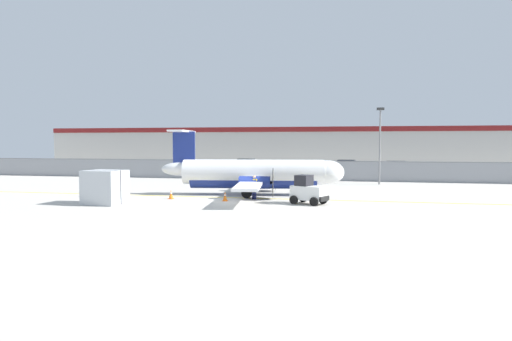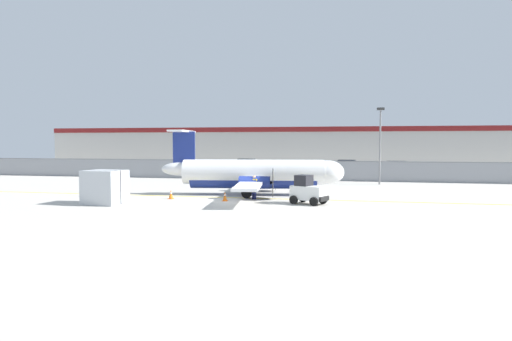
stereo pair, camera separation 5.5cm
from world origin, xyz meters
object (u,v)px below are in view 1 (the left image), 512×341
(traffic_cone_near_left, at_px, (171,194))
(commuter_airplane, at_px, (257,174))
(traffic_cone_near_right, at_px, (225,197))
(parked_car_2, at_px, (287,166))
(parked_car_3, at_px, (347,166))
(parked_car_0, at_px, (185,167))
(baggage_tug, at_px, (308,191))
(cargo_container, at_px, (105,187))
(apron_light_pole, at_px, (380,139))
(ground_crew_worker, at_px, (254,186))
(parked_car_1, at_px, (245,164))
(parked_car_4, at_px, (395,167))

(traffic_cone_near_left, bearing_deg, commuter_airplane, 34.17)
(traffic_cone_near_right, distance_m, parked_car_2, 29.34)
(parked_car_2, bearing_deg, commuter_airplane, 90.91)
(parked_car_3, bearing_deg, parked_car_0, -153.91)
(baggage_tug, xyz_separation_m, cargo_container, (-12.90, -2.73, 0.24))
(commuter_airplane, xyz_separation_m, traffic_cone_near_right, (-1.35, -4.06, -1.29))
(traffic_cone_near_right, xyz_separation_m, apron_light_pole, (11.03, 14.84, 3.99))
(ground_crew_worker, relative_size, cargo_container, 0.65)
(parked_car_1, bearing_deg, parked_car_0, 57.95)
(ground_crew_worker, height_order, parked_car_4, same)
(parked_car_3, bearing_deg, baggage_tug, -88.05)
(baggage_tug, distance_m, parked_car_2, 30.13)
(cargo_container, relative_size, apron_light_pole, 0.36)
(apron_light_pole, bearing_deg, commuter_airplane, -131.93)
(parked_car_2, relative_size, parked_car_4, 1.01)
(parked_car_1, distance_m, parked_car_4, 20.30)
(cargo_container, bearing_deg, baggage_tug, 18.63)
(parked_car_1, height_order, parked_car_3, same)
(parked_car_0, bearing_deg, parked_car_3, -153.11)
(apron_light_pole, bearing_deg, traffic_cone_near_right, -126.62)
(parked_car_1, relative_size, parked_car_2, 1.00)
(traffic_cone_near_right, distance_m, parked_car_3, 32.35)
(parked_car_1, height_order, apron_light_pole, apron_light_pole)
(cargo_container, relative_size, parked_car_3, 0.60)
(commuter_airplane, height_order, traffic_cone_near_left, commuter_airplane)
(cargo_container, relative_size, traffic_cone_near_right, 4.09)
(parked_car_3, bearing_deg, parked_car_4, -17.56)
(traffic_cone_near_right, relative_size, parked_car_0, 0.15)
(ground_crew_worker, xyz_separation_m, parked_car_2, (-1.57, 28.07, -0.06))
(cargo_container, xyz_separation_m, parked_car_4, (20.97, 31.85, -0.21))
(parked_car_3, xyz_separation_m, apron_light_pole, (3.16, -16.53, 3.41))
(parked_car_0, bearing_deg, parked_car_2, -149.97)
(parked_car_0, relative_size, parked_car_1, 1.02)
(baggage_tug, height_order, traffic_cone_near_left, baggage_tug)
(ground_crew_worker, bearing_deg, parked_car_4, 9.37)
(parked_car_1, distance_m, parked_car_2, 7.19)
(baggage_tug, bearing_deg, parked_car_0, 150.74)
(parked_car_0, xyz_separation_m, parked_car_1, (5.80, 8.50, 0.00))
(parked_car_1, bearing_deg, apron_light_pole, 136.49)
(baggage_tug, xyz_separation_m, parked_car_2, (-5.46, 29.63, 0.04))
(ground_crew_worker, xyz_separation_m, cargo_container, (-9.01, -4.29, 0.15))
(ground_crew_worker, distance_m, traffic_cone_near_left, 5.96)
(cargo_container, relative_size, parked_car_2, 0.62)
(baggage_tug, xyz_separation_m, parked_car_4, (8.07, 29.12, 0.04))
(commuter_airplane, distance_m, parked_car_1, 29.50)
(parked_car_4, bearing_deg, parked_car_2, -2.18)
(ground_crew_worker, bearing_deg, parked_car_1, 47.15)
(traffic_cone_near_right, height_order, parked_car_0, parked_car_0)
(parked_car_1, xyz_separation_m, parked_car_4, (19.95, -3.75, 0.00))
(cargo_container, bearing_deg, ground_crew_worker, 32.12)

